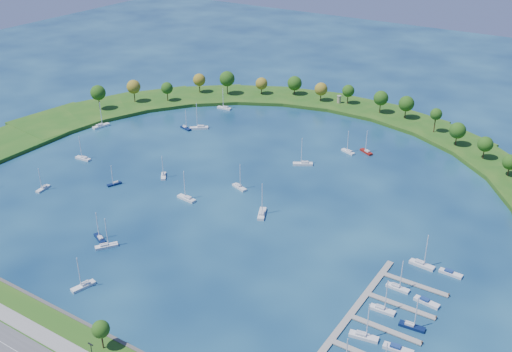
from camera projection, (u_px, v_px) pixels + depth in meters
The scene contains 31 objects.
ground at pixel (240, 186), 263.99m from camera, with size 700.00×700.00×0.00m, color #081F46.
south_shoreline at pixel (1, 349), 171.26m from camera, with size 420.00×43.10×11.60m.
breakwater at pixel (220, 127), 322.52m from camera, with size 286.74×247.64×2.00m.
breakwater_trees at pixel (303, 100), 333.85m from camera, with size 235.43×94.35×14.62m.
harbor_tower at pixel (339, 99), 353.31m from camera, with size 2.60×2.60×4.60m.
dock_system at pixel (363, 337), 176.78m from camera, with size 24.28×82.00×1.60m.
moored_boat_0 at pixel (186, 127), 322.79m from camera, with size 7.80×4.05×11.04m.
moored_boat_1 at pixel (101, 125), 325.10m from camera, with size 4.75×9.96×14.12m.
moored_boat_2 at pixel (100, 238), 224.33m from camera, with size 7.95×5.17×11.39m.
moored_boat_3 at pixel (224, 108), 350.52m from camera, with size 8.86×3.17×12.77m.
moored_boat_4 at pixel (366, 151), 294.92m from camera, with size 7.92×5.86×11.58m.
moored_boat_5 at pixel (114, 183), 264.23m from camera, with size 4.35×6.69×9.57m.
moored_boat_6 at pixel (348, 151), 294.99m from camera, with size 7.97×4.72×11.33m.
moored_boat_7 at pixel (187, 198), 251.96m from camera, with size 9.20×3.47×13.20m.
moored_boat_8 at pixel (163, 175), 271.11m from camera, with size 6.18×7.05×10.82m.
moored_boat_9 at pixel (83, 158), 287.84m from camera, with size 8.40×2.86×12.15m.
moored_boat_11 at pixel (303, 163), 282.34m from camera, with size 9.34×7.10×13.74m.
moored_boat_12 at pixel (199, 127), 322.78m from camera, with size 9.49×8.43×14.63m.
moored_boat_13 at pixel (239, 187), 261.23m from camera, with size 8.33×4.80×11.82m.
moored_boat_14 at pixel (262, 213), 240.46m from camera, with size 6.45×9.68×13.91m.
moored_boat_15 at pixel (106, 245), 219.55m from camera, with size 6.67×8.14×12.21m.
moored_boat_16 at pixel (83, 285), 198.12m from camera, with size 4.31×8.61×12.19m.
moored_boat_17 at pixel (43, 188), 260.18m from camera, with size 3.14×7.46×10.62m.
docked_boat_4 at pixel (364, 336), 176.36m from camera, with size 9.04×3.92×12.86m.
docked_boat_5 at pixel (398, 349), 171.77m from camera, with size 8.93×3.25×1.78m.
docked_boat_6 at pixel (382, 309), 187.29m from camera, with size 8.28×2.68×12.03m.
docked_boat_7 at pixel (412, 325), 180.38m from camera, with size 8.05×2.88×11.60m.
docked_boat_8 at pixel (398, 287), 197.31m from camera, with size 7.93×2.51×11.53m.
docked_boat_9 at pixel (426, 302), 190.82m from camera, with size 8.54×3.33×1.70m.
docked_boat_10 at pixel (422, 264), 208.99m from camera, with size 9.10×3.24×13.11m.
docked_boat_11 at pixel (450, 273), 204.72m from camera, with size 8.09×2.64×1.63m.
Camera 1 is at (132.44, -192.87, 122.54)m, focal length 41.80 mm.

